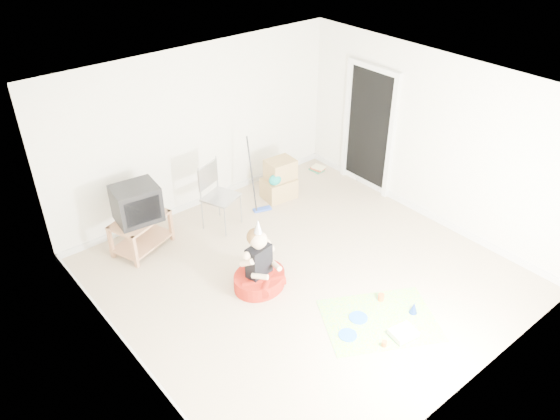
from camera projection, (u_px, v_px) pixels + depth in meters
ground at (304, 275)px, 7.48m from camera, size 5.00×5.00×0.00m
doorway_recess at (369, 130)px, 9.04m from camera, size 0.02×0.90×2.05m
tv_stand at (141, 231)px, 7.84m from camera, size 0.95×0.77×0.51m
crt_tv at (136, 203)px, 7.58m from camera, size 0.66×0.57×0.52m
folding_chair at (221, 197)px, 8.22m from camera, size 0.61×0.60×1.06m
cardboard_boxes at (279, 180)px, 9.05m from camera, size 0.58×0.46×0.67m
floor_mop at (262, 196)px, 8.73m from camera, size 0.31×0.39×1.19m
book_pile at (317, 168)px, 9.99m from camera, size 0.21×0.25×0.08m
seated_woman at (259, 272)px, 7.16m from camera, size 0.83×0.83×1.05m
party_mat at (379, 320)px, 6.74m from camera, size 1.68×1.53×0.01m
birthday_cake at (403, 333)px, 6.49m from camera, size 0.34×0.29×0.15m
blue_plate_near at (358, 318)px, 6.76m from camera, size 0.27×0.27×0.01m
blue_plate_far at (348, 335)px, 6.51m from camera, size 0.24×0.24×0.01m
orange_cup_near at (381, 297)px, 7.02m from camera, size 0.11×0.11×0.09m
orange_cup_far at (384, 344)px, 6.35m from camera, size 0.08×0.08×0.07m
blue_party_hat at (414, 308)px, 6.80m from camera, size 0.14×0.14×0.16m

